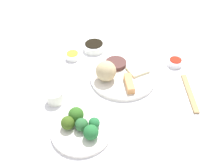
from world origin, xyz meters
The scene contains 20 objects.
tabletop centered at (0.00, 0.00, 0.01)m, with size 2.20×2.20×0.02m, color white.
main_plate centered at (0.00, 0.00, 0.03)m, with size 0.27×0.27×0.02m, color white.
rice_scoop centered at (-0.07, -0.02, 0.08)m, with size 0.08×0.08×0.08m, color tan.
spring_roll centered at (0.02, -0.06, 0.05)m, with size 0.10×0.03×0.03m, color #DA9353.
crab_rangoon_wonton centered at (0.06, 0.02, 0.04)m, with size 0.08×0.07×0.01m, color beige.
stir_fry_heap centered at (-0.02, 0.07, 0.04)m, with size 0.09×0.09×0.02m, color #4B2925.
broccoli_plate centered at (-0.16, -0.26, 0.03)m, with size 0.20×0.20×0.01m, color white.
broccoli_floret_0 centered at (-0.16, -0.26, 0.06)m, with size 0.04×0.04×0.04m, color #2C6633.
broccoli_floret_1 centered at (-0.12, -0.25, 0.05)m, with size 0.04×0.04×0.04m, color #236B36.
broccoli_floret_2 centered at (-0.13, -0.29, 0.06)m, with size 0.05×0.05×0.05m, color #226931.
broccoli_floret_3 centered at (-0.18, -0.22, 0.06)m, with size 0.05×0.05×0.05m, color #2E611E.
broccoli_floret_4 centered at (-0.20, -0.25, 0.06)m, with size 0.05×0.05×0.05m, color #3B5A19.
soy_sauce_bowl centered at (-0.12, 0.22, 0.04)m, with size 0.10×0.10×0.03m, color white.
soy_sauce_bowl_liquid centered at (-0.12, 0.22, 0.05)m, with size 0.08×0.08×0.00m, color black.
sauce_ramekin_hot_mustard centered at (-0.21, 0.15, 0.03)m, with size 0.06×0.06×0.03m, color white.
sauce_ramekin_hot_mustard_liquid centered at (-0.21, 0.15, 0.05)m, with size 0.05×0.05×0.00m, color gold.
sauce_ramekin_sweet_and_sour centered at (0.23, 0.08, 0.03)m, with size 0.06×0.06×0.03m, color white.
sauce_ramekin_sweet_and_sour_liquid centered at (0.23, 0.08, 0.05)m, with size 0.05×0.05×0.00m, color red.
teacup centered at (-0.26, -0.11, 0.04)m, with size 0.06×0.06×0.05m, color white.
chopsticks_pair centered at (0.25, -0.10, 0.02)m, with size 0.20×0.02×0.01m, color #9F8050.
Camera 1 is at (-0.08, -0.73, 0.66)m, focal length 38.25 mm.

